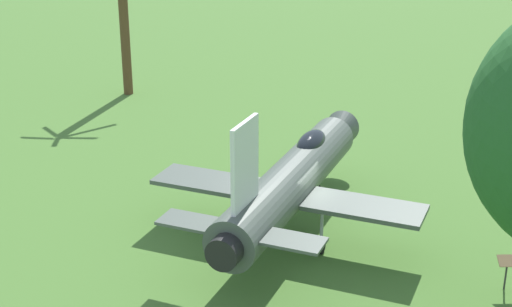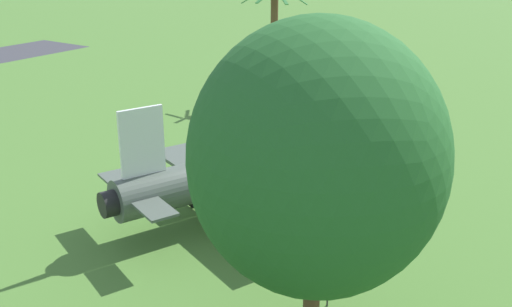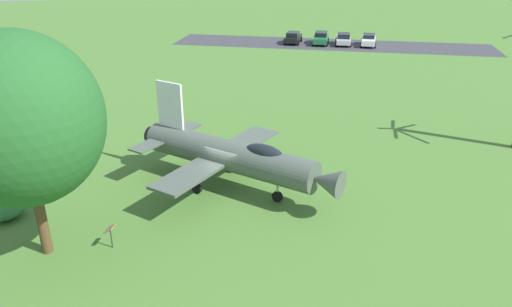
{
  "view_description": "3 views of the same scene",
  "coord_description": "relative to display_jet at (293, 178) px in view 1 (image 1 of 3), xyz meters",
  "views": [
    {
      "loc": [
        10.9,
        21.81,
        12.44
      ],
      "look_at": [
        1.0,
        -0.72,
        2.98
      ],
      "focal_mm": 52.35,
      "sensor_mm": 36.0,
      "label": 1
    },
    {
      "loc": [
        -4.77,
        22.89,
        11.51
      ],
      "look_at": [
        -1.07,
        0.0,
        2.9
      ],
      "focal_mm": 41.13,
      "sensor_mm": 36.0,
      "label": 2
    },
    {
      "loc": [
        -23.75,
        4.42,
        12.82
      ],
      "look_at": [
        -0.74,
        -1.4,
        2.23
      ],
      "focal_mm": 33.76,
      "sensor_mm": 36.0,
      "label": 3
    }
  ],
  "objects": [
    {
      "name": "palm_tree",
      "position": [
        1.05,
        -19.56,
        2.19
      ],
      "size": [
        4.79,
        3.58,
        8.32
      ],
      "color": "brown",
      "rests_on": "ground_plane"
    },
    {
      "name": "info_plaque",
      "position": [
        -4.21,
        6.53,
        -1.15
      ],
      "size": [
        0.7,
        0.59,
        1.14
      ],
      "color": "#333333",
      "rests_on": "ground_plane"
    },
    {
      "name": "display_jet",
      "position": [
        0.0,
        0.0,
        0.0
      ],
      "size": [
        10.75,
        10.49,
        5.5
      ],
      "rotation": [
        0.0,
        0.0,
        3.9
      ],
      "color": "#4C564C",
      "rests_on": "ground_plane"
    },
    {
      "name": "ground_plane",
      "position": [
        0.26,
        0.25,
        -2.0
      ],
      "size": [
        200.0,
        200.0,
        0.0
      ],
      "primitive_type": "plane",
      "color": "#47722D"
    }
  ]
}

